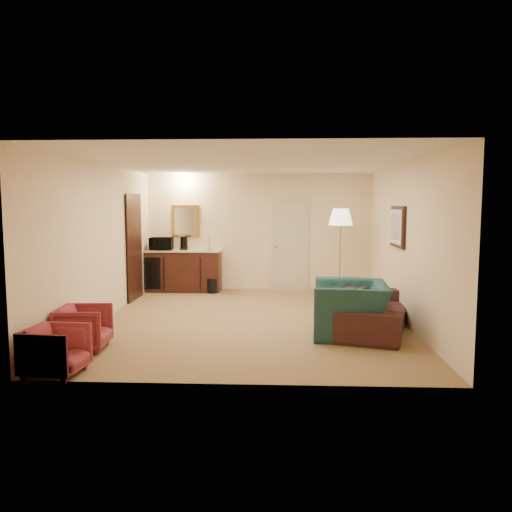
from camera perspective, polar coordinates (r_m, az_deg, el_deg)
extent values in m
plane|color=#94754B|center=(8.43, -0.47, -7.31)|extent=(6.00, 6.00, 0.00)
cube|color=#FAE6BB|center=(11.22, 0.34, 2.73)|extent=(5.00, 0.02, 2.60)
cube|color=#FAE6BB|center=(8.72, -17.11, 1.53)|extent=(0.02, 6.00, 2.60)
cube|color=#FAE6BB|center=(8.47, 16.67, 1.41)|extent=(0.02, 6.00, 2.60)
cube|color=white|center=(8.23, -0.48, 10.60)|extent=(5.00, 6.00, 0.02)
cube|color=beige|center=(11.20, 3.92, 1.30)|extent=(0.82, 0.06, 2.05)
cube|color=black|center=(10.35, -13.75, 0.89)|extent=(0.06, 0.98, 2.10)
cube|color=gold|center=(11.36, -8.03, 3.97)|extent=(0.62, 0.04, 0.72)
cube|color=black|center=(8.83, 15.84, 3.24)|extent=(0.06, 0.90, 0.70)
cube|color=#3B1412|center=(11.21, -8.18, -1.65)|extent=(1.64, 0.58, 0.92)
imported|color=black|center=(7.99, 13.49, -4.92)|extent=(1.30, 2.40, 0.90)
imported|color=#1B4344|center=(7.50, 10.76, -4.95)|extent=(0.89, 1.28, 1.06)
imported|color=#922F40|center=(7.09, -19.08, -7.51)|extent=(0.63, 0.67, 0.65)
imported|color=#922F40|center=(6.17, -21.94, -9.76)|extent=(0.62, 0.65, 0.62)
cube|color=black|center=(8.41, 11.91, -5.85)|extent=(0.89, 0.69, 0.46)
cube|color=gold|center=(10.34, 9.58, 0.29)|extent=(0.60, 0.60, 1.85)
cylinder|color=black|center=(10.95, -5.01, -3.38)|extent=(0.31, 0.31, 0.32)
imported|color=black|center=(11.21, -10.78, 1.54)|extent=(0.51, 0.29, 0.34)
cylinder|color=black|center=(11.17, -8.23, 1.47)|extent=(0.20, 0.20, 0.30)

